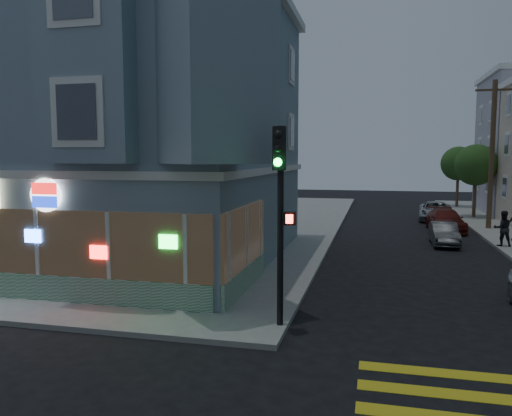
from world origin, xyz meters
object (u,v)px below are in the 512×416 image
at_px(street_tree_near, 476,165).
at_px(traffic_signal, 280,192).
at_px(street_tree_far, 458,164).
at_px(parked_car_c, 445,220).
at_px(pedestrian_a, 503,228).
at_px(parked_car_b, 444,234).
at_px(parked_car_d, 436,211).
at_px(utility_pole, 492,153).

xyz_separation_m(street_tree_near, traffic_signal, (-9.38, -26.69, -0.29)).
bearing_deg(street_tree_far, parked_car_c, -100.78).
height_order(street_tree_far, parked_car_c, street_tree_far).
xyz_separation_m(street_tree_far, pedestrian_a, (-0.90, -20.57, -2.91)).
xyz_separation_m(street_tree_far, traffic_signal, (-9.38, -34.69, -0.29)).
xyz_separation_m(parked_car_b, parked_car_c, (0.72, 5.20, 0.08)).
relative_size(pedestrian_a, parked_car_c, 0.38).
xyz_separation_m(pedestrian_a, parked_car_b, (-2.66, 0.45, -0.44)).
distance_m(parked_car_b, traffic_signal, 15.99).
distance_m(street_tree_near, pedestrian_a, 12.93).
xyz_separation_m(parked_car_d, traffic_signal, (-6.54, -24.97, 2.97)).
distance_m(street_tree_far, parked_car_b, 20.71).
height_order(utility_pole, parked_car_c, utility_pole).
bearing_deg(parked_car_b, parked_car_d, 86.02).
height_order(street_tree_far, pedestrian_a, street_tree_far).
bearing_deg(parked_car_c, parked_car_d, 85.95).
height_order(street_tree_near, pedestrian_a, street_tree_near).
distance_m(pedestrian_a, parked_car_c, 5.99).
distance_m(utility_pole, parked_car_b, 8.16).
relative_size(street_tree_far, pedestrian_a, 3.02).
distance_m(utility_pole, parked_car_d, 6.50).
bearing_deg(parked_car_d, parked_car_b, -89.12).
xyz_separation_m(utility_pole, street_tree_near, (0.20, 6.00, -0.86)).
bearing_deg(parked_car_b, street_tree_near, 73.60).
height_order(street_tree_near, traffic_signal, street_tree_near).
distance_m(street_tree_near, traffic_signal, 28.29).
xyz_separation_m(utility_pole, pedestrian_a, (-0.70, -6.57, -3.77)).
xyz_separation_m(utility_pole, parked_car_d, (-2.64, 4.28, -4.12)).
height_order(pedestrian_a, parked_car_c, pedestrian_a).
height_order(utility_pole, parked_car_b, utility_pole).
distance_m(utility_pole, traffic_signal, 22.67).
bearing_deg(pedestrian_a, utility_pole, -99.29).
distance_m(utility_pole, street_tree_far, 14.03).
bearing_deg(parked_car_d, pedestrian_a, -75.01).
distance_m(parked_car_c, parked_car_d, 5.20).
relative_size(utility_pole, parked_car_c, 1.96).
distance_m(parked_car_c, traffic_signal, 21.04).
bearing_deg(street_tree_far, parked_car_b, -100.04).
bearing_deg(parked_car_c, street_tree_near, 63.62).
bearing_deg(parked_car_b, parked_car_c, 82.08).
xyz_separation_m(utility_pole, traffic_signal, (-9.18, -20.69, -1.16)).
bearing_deg(utility_pole, pedestrian_a, -96.08).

